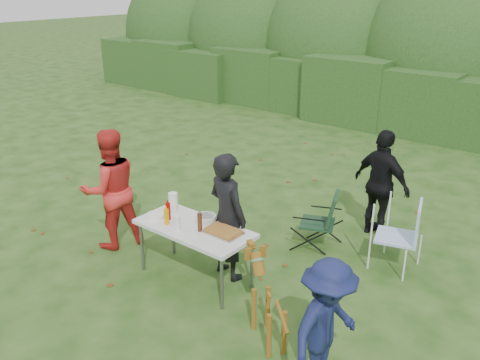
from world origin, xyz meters
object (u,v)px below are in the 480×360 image
Objects in this scene: person_red_jacket at (111,189)px; paper_towel_roll at (173,202)px; person_cook at (227,216)px; camping_chair at (317,220)px; lawn_chair at (397,234)px; dog at (269,306)px; folding_table at (194,231)px; ketchup_bottle at (168,211)px; mustard_bottle at (167,217)px; beer_bottle at (200,222)px; person_black_puffy at (381,184)px; child at (326,328)px.

person_red_jacket reaches higher than paper_towel_roll.
person_cook reaches higher than camping_chair.
paper_towel_roll reaches higher than lawn_chair.
person_red_jacket reaches higher than dog.
folding_table is 0.43m from ketchup_bottle.
person_red_jacket is at bearing 13.79° from camping_chair.
mustard_bottle is 0.91× the size of ketchup_bottle.
beer_bottle is at bearing -16.48° from paper_towel_roll.
beer_bottle is 0.68m from paper_towel_roll.
person_black_puffy is 3.11m from ketchup_bottle.
beer_bottle is 0.92× the size of paper_towel_roll.
beer_bottle reaches higher than folding_table.
person_red_jacket is at bearing 58.54° from person_black_puffy.
child is 1.43× the size of lawn_chair.
person_red_jacket is 3.90m from lawn_chair.
camping_chair is 3.52× the size of beer_bottle.
folding_table is 6.82× the size of ketchup_bottle.
person_cook reaches higher than child.
beer_bottle is at bearing -16.06° from folding_table.
person_red_jacket is 1.26× the size of child.
folding_table is 1.87m from camping_chair.
ketchup_bottle is at bearing 32.76° from camping_chair.
dog is at bearing 77.35° from child.
paper_towel_roll is at bearing 24.01° from person_cook.
person_red_jacket is 1.13m from ketchup_bottle.
lawn_chair is (1.08, 0.18, 0.06)m from camping_chair.
mustard_bottle is 0.13m from ketchup_bottle.
mustard_bottle reaches higher than dog.
mustard_bottle is 0.46m from beer_bottle.
person_red_jacket is 1.06× the size of person_black_puffy.
person_red_jacket is 3.00m from dog.
lawn_chair is at bearing -125.80° from person_cook.
paper_towel_roll is (-1.80, -2.41, 0.06)m from person_black_puffy.
person_cook is 1.97× the size of camping_chair.
folding_table is at bearing 63.43° from person_cook.
camping_chair is 4.22× the size of mustard_bottle.
person_red_jacket is at bearing -177.79° from folding_table.
person_black_puffy is at bearing 63.31° from folding_table.
folding_table is at bearing 163.94° from beer_bottle.
person_cook is 2.23m from lawn_chair.
mustard_bottle is (1.22, -0.10, -0.02)m from person_red_jacket.
person_black_puffy reaches higher than beer_bottle.
child is 2.67m from ketchup_bottle.
child reaches higher than ketchup_bottle.
ketchup_bottle reaches higher than mustard_bottle.
dog is 4.61× the size of mustard_bottle.
dog is at bearing -15.63° from beer_bottle.
camping_chair is (-0.51, -0.89, -0.39)m from person_black_puffy.
child is at bearing -162.77° from dog.
person_cook is at bearing 80.67° from person_black_puffy.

